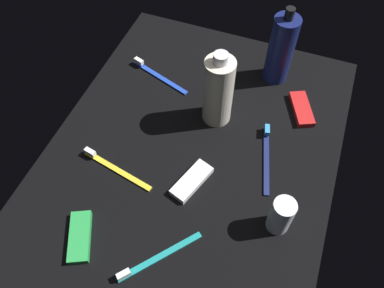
# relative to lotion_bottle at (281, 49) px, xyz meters

# --- Properties ---
(ground_plane) EXTENTS (0.84, 0.64, 0.01)m
(ground_plane) POSITION_rel_lotion_bottle_xyz_m (-0.30, 0.12, -0.10)
(ground_plane) COLOR black
(lotion_bottle) EXTENTS (0.06, 0.06, 0.21)m
(lotion_bottle) POSITION_rel_lotion_bottle_xyz_m (0.00, 0.00, 0.00)
(lotion_bottle) COLOR navy
(lotion_bottle) RESTS_ON ground_plane
(bodywash_bottle) EXTENTS (0.07, 0.07, 0.20)m
(bodywash_bottle) POSITION_rel_lotion_bottle_xyz_m (-0.18, 0.10, -0.00)
(bodywash_bottle) COLOR silver
(bodywash_bottle) RESTS_ON ground_plane
(deodorant_stick) EXTENTS (0.05, 0.05, 0.09)m
(deodorant_stick) POSITION_rel_lotion_bottle_xyz_m (-0.41, -0.10, -0.05)
(deodorant_stick) COLOR silver
(deodorant_stick) RESTS_ON ground_plane
(toothbrush_teal) EXTENTS (0.15, 0.12, 0.02)m
(toothbrush_teal) POSITION_rel_lotion_bottle_xyz_m (-0.56, 0.10, -0.09)
(toothbrush_teal) COLOR teal
(toothbrush_teal) RESTS_ON ground_plane
(toothbrush_yellow) EXTENTS (0.05, 0.18, 0.02)m
(toothbrush_yellow) POSITION_rel_lotion_bottle_xyz_m (-0.40, 0.27, -0.09)
(toothbrush_yellow) COLOR yellow
(toothbrush_yellow) RESTS_ON ground_plane
(toothbrush_navy) EXTENTS (0.18, 0.06, 0.02)m
(toothbrush_navy) POSITION_rel_lotion_bottle_xyz_m (-0.25, -0.04, -0.09)
(toothbrush_navy) COLOR navy
(toothbrush_navy) RESTS_ON ground_plane
(toothbrush_blue) EXTENTS (0.07, 0.17, 0.02)m
(toothbrush_blue) POSITION_rel_lotion_bottle_xyz_m (-0.11, 0.29, -0.09)
(toothbrush_blue) COLOR blue
(toothbrush_blue) RESTS_ON ground_plane
(snack_bar_white) EXTENTS (0.11, 0.07, 0.01)m
(snack_bar_white) POSITION_rel_lotion_bottle_xyz_m (-0.37, 0.09, -0.09)
(snack_bar_white) COLOR white
(snack_bar_white) RESTS_ON ground_plane
(snack_bar_green) EXTENTS (0.11, 0.08, 0.01)m
(snack_bar_green) POSITION_rel_lotion_bottle_xyz_m (-0.57, 0.25, -0.09)
(snack_bar_green) COLOR green
(snack_bar_green) RESTS_ON ground_plane
(snack_bar_red) EXTENTS (0.11, 0.08, 0.01)m
(snack_bar_red) POSITION_rel_lotion_bottle_xyz_m (-0.09, -0.09, -0.09)
(snack_bar_red) COLOR red
(snack_bar_red) RESTS_ON ground_plane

